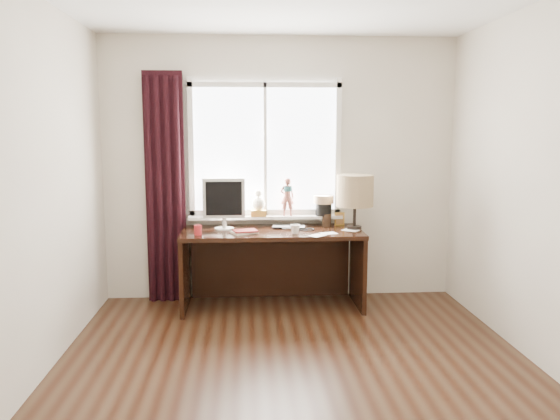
{
  "coord_description": "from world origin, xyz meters",
  "views": [
    {
      "loc": [
        -0.35,
        -3.44,
        1.69
      ],
      "look_at": [
        -0.05,
        1.25,
        1.0
      ],
      "focal_mm": 35.0,
      "sensor_mm": 36.0,
      "label": 1
    }
  ],
  "objects": [
    {
      "name": "loose_papers",
      "position": [
        0.45,
        1.45,
        0.75
      ],
      "size": [
        0.54,
        0.42,
        0.0
      ],
      "color": "white",
      "rests_on": "desk"
    },
    {
      "name": "red_cup",
      "position": [
        -0.78,
        1.44,
        0.8
      ],
      "size": [
        0.07,
        0.07,
        0.09
      ],
      "primitive_type": "cylinder",
      "color": "maroon",
      "rests_on": "desk"
    },
    {
      "name": "table_lamp",
      "position": [
        0.69,
        1.65,
        1.11
      ],
      "size": [
        0.35,
        0.35,
        0.52
      ],
      "color": "black",
      "rests_on": "desk"
    },
    {
      "name": "floor",
      "position": [
        0.0,
        0.0,
        0.0
      ],
      "size": [
        3.5,
        4.0,
        0.0
      ],
      "primitive_type": "cube",
      "color": "#3C2718",
      "rests_on": "ground"
    },
    {
      "name": "window",
      "position": [
        -0.13,
        1.95,
        1.31
      ],
      "size": [
        1.52,
        0.22,
        1.4
      ],
      "color": "white",
      "rests_on": "ground"
    },
    {
      "name": "wall_front",
      "position": [
        0.0,
        -2.0,
        1.3
      ],
      "size": [
        3.5,
        0.0,
        2.6
      ],
      "primitive_type": "cube",
      "rotation": [
        1.57,
        0.0,
        0.0
      ],
      "color": "#C0B3A2",
      "rests_on": "ground"
    },
    {
      "name": "icon_frame",
      "position": [
        0.58,
        1.85,
        0.81
      ],
      "size": [
        0.1,
        0.04,
        0.13
      ],
      "color": "gold",
      "rests_on": "desk"
    },
    {
      "name": "brush_holder",
      "position": [
        0.45,
        1.83,
        0.81
      ],
      "size": [
        0.09,
        0.09,
        0.25
      ],
      "color": "black",
      "rests_on": "desk"
    },
    {
      "name": "monitor",
      "position": [
        -0.55,
        1.71,
        1.03
      ],
      "size": [
        0.4,
        0.18,
        0.49
      ],
      "color": "beige",
      "rests_on": "desk"
    },
    {
      "name": "notebook_stack",
      "position": [
        -0.36,
        1.49,
        0.77
      ],
      "size": [
        0.27,
        0.24,
        0.03
      ],
      "color": "beige",
      "rests_on": "desk"
    },
    {
      "name": "desk_cables",
      "position": [
        0.15,
        1.66,
        0.75
      ],
      "size": [
        0.42,
        0.24,
        0.01
      ],
      "color": "black",
      "rests_on": "desk"
    },
    {
      "name": "wall_left",
      "position": [
        -1.75,
        0.0,
        1.3
      ],
      "size": [
        0.0,
        4.0,
        2.6
      ],
      "primitive_type": "cube",
      "rotation": [
        1.57,
        0.0,
        1.57
      ],
      "color": "#C0B3A2",
      "rests_on": "ground"
    },
    {
      "name": "curtain",
      "position": [
        -1.13,
        1.91,
        1.12
      ],
      "size": [
        0.38,
        0.09,
        2.25
      ],
      "color": "black",
      "rests_on": "floor"
    },
    {
      "name": "desk",
      "position": [
        -0.1,
        1.73,
        0.51
      ],
      "size": [
        1.7,
        0.7,
        0.75
      ],
      "color": "black",
      "rests_on": "floor"
    },
    {
      "name": "mug",
      "position": [
        0.1,
        1.44,
        0.8
      ],
      "size": [
        0.12,
        0.12,
        0.09
      ],
      "primitive_type": "imported",
      "rotation": [
        0.0,
        0.0,
        1.05
      ],
      "color": "white",
      "rests_on": "desk"
    },
    {
      "name": "wall_back",
      "position": [
        0.0,
        2.0,
        1.3
      ],
      "size": [
        3.5,
        0.0,
        2.6
      ],
      "primitive_type": "cube",
      "rotation": [
        1.57,
        0.0,
        0.0
      ],
      "color": "#C0B3A2",
      "rests_on": "ground"
    },
    {
      "name": "laptop",
      "position": [
        0.07,
        1.72,
        0.76
      ],
      "size": [
        0.34,
        0.25,
        0.02
      ],
      "primitive_type": "imported",
      "rotation": [
        0.0,
        0.0,
        -0.16
      ],
      "color": "silver",
      "rests_on": "desk"
    }
  ]
}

